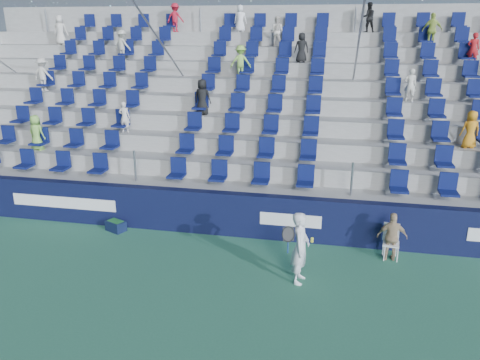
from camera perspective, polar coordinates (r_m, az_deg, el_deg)
name	(u,v)px	position (r m, az deg, el deg)	size (l,w,h in m)	color
ground	(204,297)	(10.17, -4.38, -14.00)	(70.00, 70.00, 0.00)	#307153
sponsor_wall	(235,214)	(12.62, -0.56, -4.20)	(24.00, 0.32, 1.20)	black
grandstand	(264,122)	(17.00, 2.99, 7.08)	(24.00, 8.17, 6.63)	#A5A59F
tennis_player	(300,248)	(10.38, 7.36, -8.19)	(0.69, 0.66, 1.64)	silver
line_judge_chair	(391,239)	(12.06, 17.93, -6.81)	(0.42, 0.43, 0.87)	white
line_judge	(392,237)	(11.89, 18.05, -6.60)	(0.71, 0.30, 1.22)	tan
ball_bin	(116,225)	(13.49, -14.90, -5.36)	(0.62, 0.53, 0.30)	#0E1734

